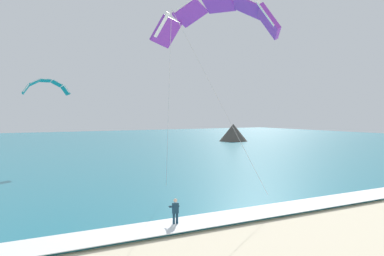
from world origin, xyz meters
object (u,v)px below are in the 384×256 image
object	(u,v)px
kite_primary	(216,15)
kite_distant	(46,85)
kitesurfer	(175,212)
surfboard	(175,227)

from	to	relation	value
kite_primary	kite_distant	distance (m)	27.49
kitesurfer	kite_distant	bearing A→B (deg)	93.20
surfboard	kite_primary	world-z (taller)	kite_primary
kitesurfer	kite_distant	distance (m)	31.22
surfboard	kite_distant	distance (m)	31.51
kitesurfer	kite_distant	size ratio (longest dim) A/B	0.31
kite_primary	surfboard	bearing A→B (deg)	-145.41
kite_distant	kitesurfer	bearing A→B (deg)	-86.80
surfboard	kitesurfer	size ratio (longest dim) A/B	0.85
surfboard	kite_primary	bearing A→B (deg)	34.59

